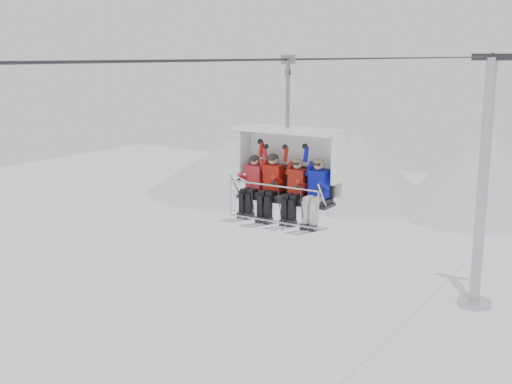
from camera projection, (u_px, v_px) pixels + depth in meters
The scene contains 7 objects.
lift_tower_right at pixel (481, 202), 33.84m from camera, with size 2.00×1.80×13.48m.
haul_cable at pixel (256, 60), 14.19m from camera, with size 0.06×0.06×50.00m, color #29292E.
chairlift_carrier at pixel (290, 164), 16.00m from camera, with size 2.71×1.17×3.98m.
skier_far_left at pixel (253, 182), 16.33m from camera, with size 0.42×1.69×1.67m.
skier_center_left at pixel (272, 183), 16.03m from camera, with size 0.46×1.69×1.81m.
skier_center_right at pixel (296, 187), 15.67m from camera, with size 0.43×1.69×1.71m.
skier_far_right at pixel (317, 189), 15.36m from camera, with size 0.45×1.69×1.78m.
Camera 1 is at (7.85, -12.17, 13.41)m, focal length 45.00 mm.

